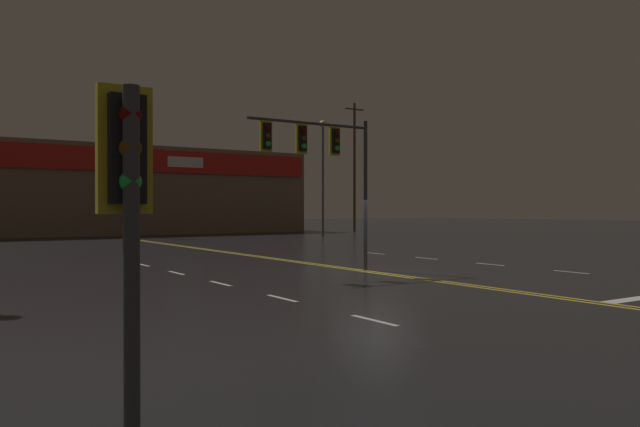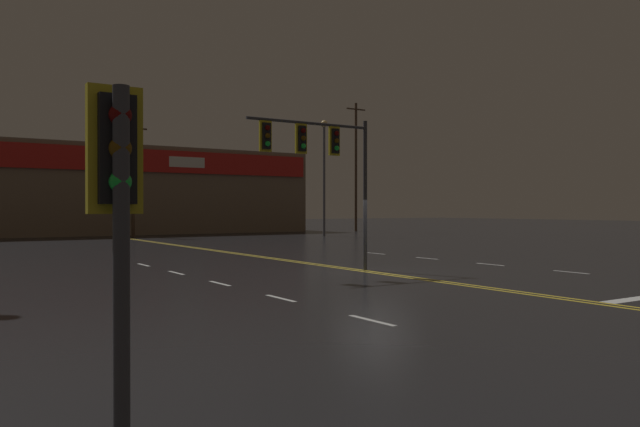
{
  "view_description": "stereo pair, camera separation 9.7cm",
  "coord_description": "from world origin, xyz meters",
  "views": [
    {
      "loc": [
        -13.26,
        -16.74,
        2.17
      ],
      "look_at": [
        0.0,
        3.44,
        2.0
      ],
      "focal_mm": 35.0,
      "sensor_mm": 36.0,
      "label": 1
    },
    {
      "loc": [
        -13.18,
        -16.79,
        2.17
      ],
      "look_at": [
        0.0,
        3.44,
        2.0
      ],
      "focal_mm": 35.0,
      "sensor_mm": 36.0,
      "label": 2
    }
  ],
  "objects": [
    {
      "name": "traffic_signal_corner_southwest",
      "position": [
        -11.88,
        -11.95,
        2.29
      ],
      "size": [
        0.42,
        0.36,
        3.12
      ],
      "color": "#38383D",
      "rests_on": "ground"
    },
    {
      "name": "streetlight_median_approach",
      "position": [
        14.39,
        24.91,
        5.95
      ],
      "size": [
        0.56,
        0.56,
        9.3
      ],
      "color": "#59595E",
      "rests_on": "ground"
    },
    {
      "name": "ground_plane",
      "position": [
        0.0,
        0.0,
        0.0
      ],
      "size": [
        200.0,
        200.0,
        0.0
      ],
      "primitive_type": "plane",
      "color": "black"
    },
    {
      "name": "building_backdrop",
      "position": [
        0.0,
        39.68,
        3.78
      ],
      "size": [
        37.4,
        10.23,
        7.54
      ],
      "color": "#7A6651",
      "rests_on": "ground"
    },
    {
      "name": "traffic_signal_median",
      "position": [
        -1.83,
        0.81,
        4.14
      ],
      "size": [
        4.73,
        0.36,
        5.29
      ],
      "color": "#38383D",
      "rests_on": "ground"
    },
    {
      "name": "road_markings",
      "position": [
        1.23,
        -1.8,
        0.0
      ],
      "size": [
        17.01,
        60.0,
        0.01
      ],
      "color": "gold",
      "rests_on": "ground"
    },
    {
      "name": "utility_pole_row",
      "position": [
        2.1,
        32.28,
        5.61
      ],
      "size": [
        47.49,
        0.26,
        12.53
      ],
      "color": "#4C3828",
      "rests_on": "ground"
    }
  ]
}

